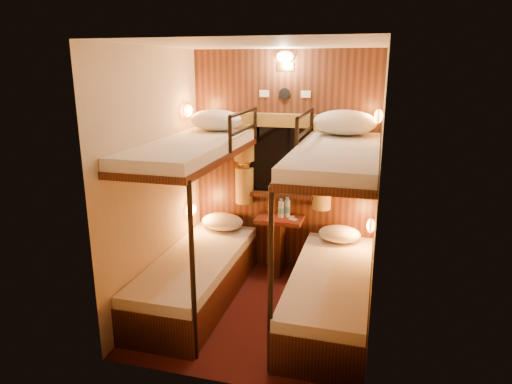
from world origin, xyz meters
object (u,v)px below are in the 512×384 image
(bunk_left, at_px, (196,246))
(table, at_px, (279,238))
(bottle_right, at_px, (287,208))
(bottle_left, at_px, (281,210))
(bunk_right, at_px, (332,260))

(bunk_left, distance_m, table, 1.02)
(bunk_left, xyz_separation_m, bottle_right, (0.72, 0.83, 0.19))
(bottle_left, bearing_deg, bunk_left, -130.34)
(bunk_right, distance_m, bottle_right, 1.02)
(bunk_right, relative_size, bottle_left, 9.00)
(bunk_left, bearing_deg, bottle_right, 48.87)
(bottle_left, bearing_deg, table, 178.14)
(bottle_left, bearing_deg, bunk_right, -50.97)
(bunk_right, distance_m, table, 1.02)
(bunk_right, height_order, bottle_right, bunk_right)
(bunk_right, relative_size, table, 2.90)
(bunk_left, relative_size, table, 2.90)
(bunk_left, bearing_deg, bunk_right, 0.00)
(table, height_order, bottle_right, bottle_right)
(bunk_right, xyz_separation_m, table, (-0.65, 0.78, -0.14))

